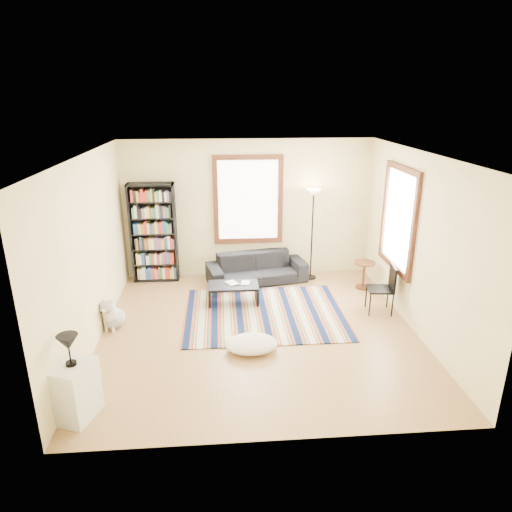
{
  "coord_description": "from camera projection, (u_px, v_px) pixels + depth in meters",
  "views": [
    {
      "loc": [
        -0.57,
        -6.52,
        3.59
      ],
      "look_at": [
        0.0,
        0.5,
        1.1
      ],
      "focal_mm": 32.0,
      "sensor_mm": 36.0,
      "label": 1
    }
  ],
  "objects": [
    {
      "name": "white_cabinet",
      "position": [
        75.0,
        391.0,
        5.29
      ],
      "size": [
        0.53,
        0.6,
        0.7
      ],
      "primitive_type": "cube",
      "rotation": [
        0.0,
        0.0,
        -0.35
      ],
      "color": "white",
      "rests_on": "floor"
    },
    {
      "name": "floor",
      "position": [
        258.0,
        333.0,
        7.39
      ],
      "size": [
        5.0,
        5.0,
        0.1
      ],
      "primitive_type": "cube",
      "color": "#A07049",
      "rests_on": "ground"
    },
    {
      "name": "bookshelf",
      "position": [
        154.0,
        233.0,
        9.07
      ],
      "size": [
        0.9,
        0.3,
        2.0
      ],
      "primitive_type": "cube",
      "color": "black",
      "rests_on": "floor"
    },
    {
      "name": "wall_back",
      "position": [
        248.0,
        209.0,
        9.3
      ],
      "size": [
        5.0,
        0.1,
        2.8
      ],
      "primitive_type": "cube",
      "color": "#F9EFA8",
      "rests_on": "floor"
    },
    {
      "name": "ceiling",
      "position": [
        259.0,
        151.0,
        6.42
      ],
      "size": [
        5.0,
        5.0,
        0.1
      ],
      "primitive_type": "cube",
      "color": "white",
      "rests_on": "floor"
    },
    {
      "name": "dog",
      "position": [
        113.0,
        312.0,
        7.39
      ],
      "size": [
        0.53,
        0.64,
        0.55
      ],
      "primitive_type": null,
      "rotation": [
        0.0,
        0.0,
        -0.3
      ],
      "color": "silver",
      "rests_on": "floor"
    },
    {
      "name": "window_right",
      "position": [
        399.0,
        219.0,
        7.78
      ],
      "size": [
        0.06,
        1.2,
        1.6
      ],
      "primitive_type": "cube",
      "color": "white",
      "rests_on": "wall_right"
    },
    {
      "name": "wall_front",
      "position": [
        281.0,
        330.0,
        4.51
      ],
      "size": [
        5.0,
        0.1,
        2.8
      ],
      "primitive_type": "cube",
      "color": "#F9EFA8",
      "rests_on": "floor"
    },
    {
      "name": "folding_chair",
      "position": [
        380.0,
        289.0,
        7.86
      ],
      "size": [
        0.47,
        0.45,
        0.86
      ],
      "primitive_type": "cube",
      "rotation": [
        0.0,
        0.0,
        -0.12
      ],
      "color": "black",
      "rests_on": "floor"
    },
    {
      "name": "rug",
      "position": [
        264.0,
        313.0,
        7.92
      ],
      "size": [
        2.75,
        2.2,
        0.02
      ],
      "primitive_type": "cube",
      "color": "#0B1739",
      "rests_on": "floor"
    },
    {
      "name": "book_a",
      "position": [
        228.0,
        284.0,
        8.22
      ],
      "size": [
        0.28,
        0.26,
        0.02
      ],
      "primitive_type": "imported",
      "rotation": [
        0.0,
        0.0,
        0.5
      ],
      "color": "beige",
      "rests_on": "coffee_table"
    },
    {
      "name": "coffee_table",
      "position": [
        233.0,
        294.0,
        8.3
      ],
      "size": [
        1.01,
        0.75,
        0.36
      ],
      "primitive_type": "cube",
      "rotation": [
        0.0,
        0.0,
        0.31
      ],
      "color": "black",
      "rests_on": "floor"
    },
    {
      "name": "wall_right",
      "position": [
        422.0,
        244.0,
        7.1
      ],
      "size": [
        0.1,
        5.0,
        2.8
      ],
      "primitive_type": "cube",
      "color": "#F9EFA8",
      "rests_on": "floor"
    },
    {
      "name": "floor_lamp",
      "position": [
        312.0,
        235.0,
        9.18
      ],
      "size": [
        0.32,
        0.32,
        1.86
      ],
      "primitive_type": null,
      "rotation": [
        0.0,
        0.0,
        -0.05
      ],
      "color": "black",
      "rests_on": "floor"
    },
    {
      "name": "floor_cushion",
      "position": [
        251.0,
        344.0,
        6.78
      ],
      "size": [
        0.89,
        0.73,
        0.2
      ],
      "primitive_type": "ellipsoid",
      "rotation": [
        0.0,
        0.0,
        -0.18
      ],
      "color": "silver",
      "rests_on": "floor"
    },
    {
      "name": "sofa",
      "position": [
        257.0,
        268.0,
        9.21
      ],
      "size": [
        1.17,
        2.09,
        0.58
      ],
      "primitive_type": "imported",
      "rotation": [
        0.0,
        0.0,
        0.21
      ],
      "color": "black",
      "rests_on": "floor"
    },
    {
      "name": "book_b",
      "position": [
        241.0,
        283.0,
        8.29
      ],
      "size": [
        0.19,
        0.23,
        0.02
      ],
      "primitive_type": "imported",
      "rotation": [
        0.0,
        0.0,
        -0.2
      ],
      "color": "beige",
      "rests_on": "coffee_table"
    },
    {
      "name": "side_table",
      "position": [
        364.0,
        275.0,
        8.91
      ],
      "size": [
        0.48,
        0.48,
        0.54
      ],
      "primitive_type": "cylinder",
      "rotation": [
        0.0,
        0.0,
        0.23
      ],
      "color": "#4F2B13",
      "rests_on": "floor"
    },
    {
      "name": "window_back",
      "position": [
        248.0,
        200.0,
        9.16
      ],
      "size": [
        1.2,
        0.06,
        1.6
      ],
      "primitive_type": "cube",
      "color": "white",
      "rests_on": "wall_back"
    },
    {
      "name": "table_lamp",
      "position": [
        69.0,
        350.0,
        5.11
      ],
      "size": [
        0.3,
        0.3,
        0.38
      ],
      "primitive_type": null,
      "rotation": [
        0.0,
        0.0,
        -0.32
      ],
      "color": "black",
      "rests_on": "white_cabinet"
    },
    {
      "name": "wall_left",
      "position": [
        86.0,
        253.0,
        6.71
      ],
      "size": [
        0.1,
        5.0,
        2.8
      ],
      "primitive_type": "cube",
      "color": "#F9EFA8",
      "rests_on": "floor"
    }
  ]
}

